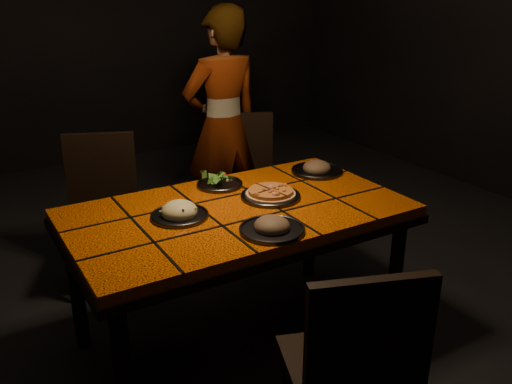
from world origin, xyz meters
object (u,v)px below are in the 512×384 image
chair_near (354,365)px  plate_pasta (179,213)px  chair_far_left (102,202)px  plate_pizza (271,194)px  diner (223,127)px  dining_table (238,223)px  chair_far_right (245,171)px

chair_near → plate_pasta: (-0.20, 1.01, 0.24)m
chair_near → chair_far_left: size_ratio=1.00×
chair_far_left → plate_pizza: (0.61, -0.93, 0.24)m
chair_near → plate_pasta: 1.06m
diner → chair_far_left: bearing=9.6°
plate_pasta → chair_near: bearing=-78.7°
chair_near → diner: size_ratio=0.57×
dining_table → chair_far_left: (-0.40, 0.96, -0.14)m
diner → plate_pasta: size_ratio=6.14×
chair_far_right → dining_table: bearing=-97.6°
dining_table → chair_near: 0.98m
chair_near → plate_pasta: size_ratio=3.48×
chair_near → diner: 2.25m
plate_pizza → diner: bearing=73.9°
chair_near → chair_far_right: chair_near is taller
chair_far_right → plate_pizza: bearing=-89.2°
chair_far_left → diner: size_ratio=0.57×
chair_far_left → diner: diner is taller
chair_far_left → plate_pasta: chair_far_left is taller
chair_far_right → plate_pasta: (-0.92, -1.00, 0.25)m
dining_table → plate_pasta: (-0.28, 0.04, 0.10)m
chair_far_left → chair_near: bearing=-57.9°
diner → plate_pizza: diner is taller
diner → plate_pizza: bearing=70.5°
chair_far_right → plate_pizza: chair_far_right is taller
dining_table → diner: 1.30m
plate_pizza → plate_pasta: 0.49m
chair_far_left → plate_pasta: size_ratio=3.48×
dining_table → chair_far_right: chair_far_right is taller
chair_near → plate_pizza: chair_near is taller
chair_near → chair_far_right: size_ratio=1.02×
chair_near → chair_far_left: 1.96m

